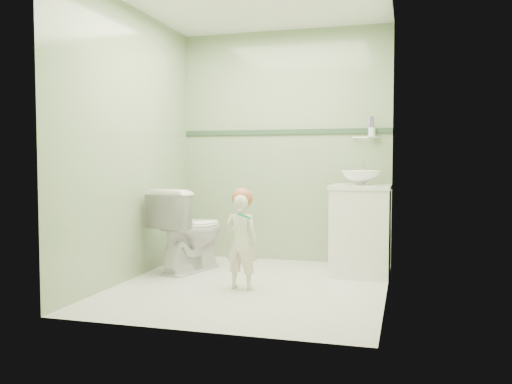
% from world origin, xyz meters
% --- Properties ---
extents(ground, '(2.50, 2.50, 0.00)m').
position_xyz_m(ground, '(0.00, 0.00, 0.00)').
color(ground, silver).
rests_on(ground, ground).
extents(room_shell, '(2.50, 2.54, 2.40)m').
position_xyz_m(room_shell, '(0.00, 0.00, 1.20)').
color(room_shell, '#87A676').
rests_on(room_shell, ground).
extents(trim_stripe, '(2.20, 0.02, 0.05)m').
position_xyz_m(trim_stripe, '(0.00, 1.24, 1.35)').
color(trim_stripe, '#304B34').
rests_on(trim_stripe, room_shell).
extents(vanity, '(0.52, 0.50, 0.80)m').
position_xyz_m(vanity, '(0.84, 0.70, 0.40)').
color(vanity, white).
rests_on(vanity, ground).
extents(counter, '(0.54, 0.52, 0.04)m').
position_xyz_m(counter, '(0.84, 0.70, 0.81)').
color(counter, white).
rests_on(counter, vanity).
extents(basin, '(0.37, 0.37, 0.13)m').
position_xyz_m(basin, '(0.84, 0.70, 0.89)').
color(basin, white).
rests_on(basin, counter).
extents(faucet, '(0.03, 0.13, 0.18)m').
position_xyz_m(faucet, '(0.84, 0.89, 0.97)').
color(faucet, silver).
rests_on(faucet, counter).
extents(cup_holder, '(0.26, 0.07, 0.21)m').
position_xyz_m(cup_holder, '(0.89, 1.18, 1.33)').
color(cup_holder, silver).
rests_on(cup_holder, room_shell).
extents(toilet, '(0.63, 0.87, 0.79)m').
position_xyz_m(toilet, '(-0.74, 0.45, 0.40)').
color(toilet, white).
rests_on(toilet, ground).
extents(toddler, '(0.30, 0.22, 0.77)m').
position_xyz_m(toddler, '(-0.05, -0.12, 0.39)').
color(toddler, beige).
rests_on(toddler, ground).
extents(hair_cap, '(0.17, 0.17, 0.17)m').
position_xyz_m(hair_cap, '(-0.05, -0.10, 0.74)').
color(hair_cap, '#A45E3A').
rests_on(hair_cap, toddler).
extents(teal_toothbrush, '(0.11, 0.14, 0.08)m').
position_xyz_m(teal_toothbrush, '(0.01, -0.26, 0.62)').
color(teal_toothbrush, '#169269').
rests_on(teal_toothbrush, toddler).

